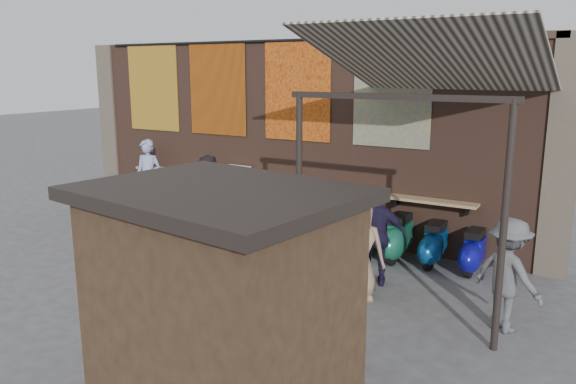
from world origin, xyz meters
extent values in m
plane|color=#474749|center=(0.00, 0.00, 0.00)|extent=(70.00, 70.00, 0.00)
cube|color=brown|center=(0.00, 2.70, 2.00)|extent=(10.00, 0.40, 4.00)
cube|color=#4C4238|center=(-5.20, 2.70, 2.00)|extent=(0.50, 0.50, 4.00)
cube|color=#4C4238|center=(5.20, 2.70, 2.00)|extent=(0.50, 0.50, 4.00)
cube|color=#9E7A51|center=(0.00, 2.33, 1.10)|extent=(8.00, 0.32, 0.05)
cube|color=white|center=(-1.11, 2.30, 1.25)|extent=(0.58, 0.31, 0.24)
cube|color=maroon|center=(-3.60, 2.48, 3.00)|extent=(1.50, 0.02, 2.00)
cube|color=orange|center=(-1.70, 2.48, 3.00)|extent=(1.50, 0.02, 2.00)
cube|color=#C45C18|center=(0.30, 2.48, 3.00)|extent=(1.50, 0.02, 2.00)
cube|color=#275F8F|center=(2.30, 2.48, 3.00)|extent=(1.50, 0.02, 2.00)
cylinder|color=black|center=(0.00, 2.47, 3.98)|extent=(9.50, 0.06, 0.06)
imported|color=#8695C3|center=(-3.43, 2.00, 0.92)|extent=(0.73, 0.54, 1.83)
imported|color=#2B2126|center=(-1.26, 1.56, 0.84)|extent=(0.88, 0.72, 1.68)
imported|color=#1D1734|center=(2.80, 0.68, 0.82)|extent=(1.04, 0.72, 1.63)
imported|color=#525257|center=(4.90, 0.04, 0.77)|extent=(1.15, 0.95, 1.54)
imported|color=#987E60|center=(2.78, 0.04, 0.78)|extent=(0.91, 0.85, 1.56)
cube|color=black|center=(3.01, -3.63, 1.15)|extent=(2.32, 1.87, 2.30)
cube|color=black|center=(3.01, -3.63, 2.36)|extent=(2.61, 2.15, 0.12)
cube|color=gold|center=(3.13, -2.82, 1.66)|extent=(1.19, 0.21, 0.50)
cube|color=#473321|center=(3.13, -2.82, 0.84)|extent=(1.76, 0.35, 0.06)
cube|color=beige|center=(3.50, 0.90, 3.55)|extent=(3.20, 3.28, 0.97)
cube|color=#33261C|center=(3.50, 2.49, 3.95)|extent=(3.30, 0.08, 0.12)
cube|color=black|center=(3.50, -0.60, 3.08)|extent=(3.00, 0.08, 0.08)
cylinder|color=black|center=(2.10, -0.60, 1.55)|extent=(0.09, 0.09, 3.10)
cylinder|color=black|center=(4.90, -0.60, 1.55)|extent=(0.09, 0.09, 3.10)
camera|label=1|loc=(5.96, -7.43, 3.42)|focal=35.00mm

